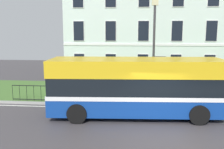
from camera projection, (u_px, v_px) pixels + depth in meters
name	position (u px, v px, depth m)	size (l,w,h in m)	color
ground_plane	(157.00, 125.00, 11.69)	(60.00, 56.00, 0.18)	#464245
georgian_townhouse	(156.00, 16.00, 25.19)	(16.97, 9.78, 11.61)	silver
iron_verge_railing	(169.00, 96.00, 14.52)	(19.23, 0.04, 0.97)	black
single_decker_bus	(136.00, 86.00, 12.72)	(8.93, 3.13, 2.98)	navy
street_lamp_post	(154.00, 44.00, 14.59)	(0.36, 0.24, 6.08)	#333338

